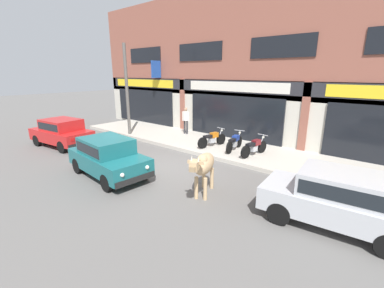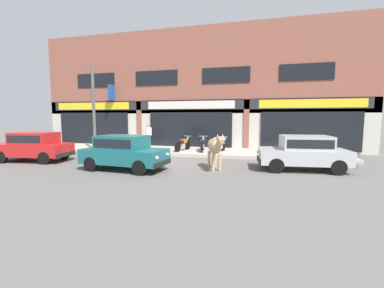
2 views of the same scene
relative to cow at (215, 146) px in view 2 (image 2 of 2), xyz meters
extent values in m
plane|color=#605E5B|center=(-2.86, 0.78, -1.01)|extent=(90.00, 90.00, 0.00)
cube|color=#B7AFA3|center=(-2.86, 4.74, -0.92)|extent=(19.00, 3.52, 0.17)
cube|color=#8E5142|center=(-2.86, 6.77, 4.37)|extent=(23.00, 0.55, 5.79)
cube|color=beige|center=(-2.86, 6.77, 0.69)|extent=(23.00, 0.55, 3.40)
cube|color=#28282D|center=(-2.86, 6.46, 2.04)|extent=(22.08, 0.08, 0.64)
cube|color=black|center=(-10.53, 6.45, 0.34)|extent=(5.83, 0.10, 2.40)
cube|color=yellow|center=(-10.53, 6.43, 2.04)|extent=(6.13, 0.05, 0.52)
cube|color=#8E5142|center=(-6.70, 6.48, 0.69)|extent=(0.36, 0.12, 3.40)
cube|color=black|center=(-2.86, 6.45, 0.34)|extent=(5.83, 0.10, 2.40)
cube|color=silver|center=(-2.86, 6.43, 2.04)|extent=(6.13, 0.05, 0.52)
cube|color=#8E5142|center=(0.97, 6.48, 0.69)|extent=(0.36, 0.12, 3.40)
cube|color=black|center=(4.80, 6.45, 0.34)|extent=(5.83, 0.10, 2.40)
cube|color=yellow|center=(4.80, 6.43, 2.04)|extent=(6.13, 0.05, 0.52)
cube|color=black|center=(-10.19, 6.47, 3.96)|extent=(3.13, 0.06, 1.00)
cube|color=black|center=(-5.31, 6.47, 3.96)|extent=(3.13, 0.06, 1.00)
cube|color=black|center=(-0.42, 6.47, 3.96)|extent=(3.13, 0.06, 1.00)
cube|color=black|center=(4.47, 6.47, 3.96)|extent=(3.13, 0.06, 1.00)
cube|color=#1E479E|center=(-8.64, 6.05, 2.99)|extent=(0.08, 0.80, 1.10)
ellipsoid|color=tan|center=(-0.04, 0.09, 0.01)|extent=(1.01, 1.49, 0.60)
sphere|color=tan|center=(0.07, -0.17, 0.24)|extent=(0.32, 0.32, 0.32)
cylinder|color=tan|center=(0.26, -0.26, -0.65)|extent=(0.12, 0.12, 0.72)
cylinder|color=tan|center=(-0.01, -0.36, -0.65)|extent=(0.12, 0.12, 0.72)
cylinder|color=tan|center=(-0.07, 0.55, -0.65)|extent=(0.12, 0.12, 0.72)
cylinder|color=tan|center=(-0.33, 0.44, -0.65)|extent=(0.12, 0.12, 0.72)
cylinder|color=tan|center=(0.27, -0.67, 0.16)|extent=(0.40, 0.52, 0.43)
cube|color=tan|center=(0.37, -0.91, 0.33)|extent=(0.34, 0.42, 0.26)
cube|color=#957A57|center=(0.44, -1.07, 0.29)|extent=(0.20, 0.19, 0.14)
cone|color=beige|center=(0.45, -0.83, 0.51)|extent=(0.09, 0.13, 0.19)
cone|color=beige|center=(0.26, -0.91, 0.51)|extent=(0.09, 0.13, 0.19)
cube|color=tan|center=(0.49, -0.77, 0.39)|extent=(0.14, 0.09, 0.10)
cube|color=tan|center=(0.19, -0.89, 0.39)|extent=(0.14, 0.09, 0.10)
cylinder|color=tan|center=(-0.32, 0.78, -0.21)|extent=(0.10, 0.17, 0.60)
cylinder|color=black|center=(-10.25, -1.18, -0.71)|extent=(0.62, 0.25, 0.60)
cylinder|color=black|center=(-10.43, 0.25, -0.71)|extent=(0.62, 0.25, 0.60)
cylinder|color=black|center=(-7.97, -0.90, -0.71)|extent=(0.62, 0.25, 0.60)
cylinder|color=black|center=(-8.15, 0.53, -0.71)|extent=(0.62, 0.25, 0.60)
cube|color=red|center=(-9.20, -0.32, -0.41)|extent=(3.67, 2.02, 0.60)
cube|color=red|center=(-9.10, -0.31, 0.17)|extent=(2.06, 1.66, 0.56)
cube|color=black|center=(-9.10, -0.31, 0.17)|extent=(1.91, 1.66, 0.35)
cube|color=black|center=(-10.92, -0.54, -0.63)|extent=(0.31, 1.52, 0.20)
cube|color=black|center=(-7.49, -0.11, -0.63)|extent=(0.31, 1.52, 0.20)
sphere|color=silver|center=(-11.01, -0.06, -0.33)|extent=(0.14, 0.14, 0.14)
cube|color=red|center=(-7.40, -0.60, -0.31)|extent=(0.05, 0.16, 0.14)
cube|color=red|center=(-7.52, 0.38, -0.31)|extent=(0.05, 0.16, 0.14)
cylinder|color=black|center=(-2.47, -0.42, -0.71)|extent=(0.61, 0.23, 0.60)
cylinder|color=black|center=(-2.58, -1.86, -0.71)|extent=(0.61, 0.23, 0.60)
cylinder|color=black|center=(-4.76, -0.24, -0.71)|extent=(0.61, 0.23, 0.60)
cylinder|color=black|center=(-4.87, -1.68, -0.71)|extent=(0.61, 0.23, 0.60)
cube|color=#196066|center=(-3.67, -1.05, -0.41)|extent=(3.61, 1.87, 0.60)
cube|color=#196066|center=(-3.77, -1.04, 0.17)|extent=(2.01, 1.58, 0.56)
cube|color=black|center=(-3.77, -1.04, 0.17)|extent=(1.86, 1.59, 0.35)
cube|color=black|center=(-1.95, -1.19, -0.63)|extent=(0.24, 1.52, 0.20)
cube|color=black|center=(-5.40, -0.92, -0.63)|extent=(0.24, 1.52, 0.20)
sphere|color=silver|center=(-1.88, -0.71, -0.33)|extent=(0.14, 0.14, 0.14)
sphere|color=silver|center=(-1.95, -1.67, -0.33)|extent=(0.14, 0.14, 0.14)
cube|color=red|center=(-5.38, -0.42, -0.31)|extent=(0.04, 0.16, 0.14)
cube|color=red|center=(-5.46, -1.41, -0.31)|extent=(0.04, 0.16, 0.14)
cylinder|color=black|center=(2.50, -0.08, -0.71)|extent=(0.61, 0.23, 0.60)
cylinder|color=black|center=(2.37, 1.35, -0.71)|extent=(0.61, 0.23, 0.60)
cylinder|color=black|center=(4.79, 0.13, -0.71)|extent=(0.61, 0.23, 0.60)
cylinder|color=black|center=(4.66, 1.56, -0.71)|extent=(0.61, 0.23, 0.60)
cube|color=#B2B5BA|center=(3.58, 0.74, -0.41)|extent=(3.63, 1.91, 0.60)
cube|color=#B2B5BA|center=(3.68, 0.75, 0.17)|extent=(2.02, 1.61, 0.56)
cube|color=black|center=(3.68, 0.75, 0.17)|extent=(1.87, 1.61, 0.35)
cube|color=black|center=(1.86, 0.58, -0.63)|extent=(0.26, 1.52, 0.20)
cube|color=black|center=(5.30, 0.90, -0.63)|extent=(0.26, 1.52, 0.20)
sphere|color=silver|center=(1.87, 0.10, -0.33)|extent=(0.14, 0.14, 0.14)
sphere|color=silver|center=(1.78, 1.06, -0.33)|extent=(0.14, 0.14, 0.14)
cube|color=red|center=(5.37, 0.41, -0.31)|extent=(0.04, 0.16, 0.14)
cube|color=red|center=(5.28, 1.39, -0.31)|extent=(0.04, 0.16, 0.14)
cylinder|color=black|center=(-2.57, 4.85, -0.55)|extent=(0.22, 0.57, 0.56)
cylinder|color=black|center=(-2.84, 3.63, -0.55)|extent=(0.22, 0.57, 0.56)
cube|color=#B2B5BA|center=(-2.71, 4.22, -0.51)|extent=(0.26, 0.36, 0.24)
cube|color=orange|center=(-2.68, 4.38, -0.25)|extent=(0.32, 0.44, 0.24)
cube|color=black|center=(-2.76, 3.99, -0.27)|extent=(0.33, 0.56, 0.12)
cylinder|color=#B2B5BA|center=(-2.59, 4.80, -0.25)|extent=(0.10, 0.27, 0.59)
cylinder|color=#B2B5BA|center=(-2.58, 4.83, 0.03)|extent=(0.51, 0.14, 0.03)
sphere|color=silver|center=(-2.56, 4.89, -0.09)|extent=(0.12, 0.12, 0.12)
cylinder|color=#B2B5BA|center=(-2.90, 3.90, -0.59)|extent=(0.16, 0.48, 0.06)
cylinder|color=black|center=(-1.59, 5.01, -0.55)|extent=(0.19, 0.57, 0.56)
cylinder|color=black|center=(-1.39, 3.78, -0.55)|extent=(0.19, 0.57, 0.56)
cube|color=#B2B5BA|center=(-1.49, 4.37, -0.51)|extent=(0.25, 0.35, 0.24)
cube|color=navy|center=(-1.52, 4.53, -0.25)|extent=(0.30, 0.43, 0.24)
cube|color=black|center=(-1.45, 4.14, -0.27)|extent=(0.30, 0.55, 0.12)
cylinder|color=#B2B5BA|center=(-1.58, 4.95, -0.25)|extent=(0.08, 0.27, 0.59)
cylinder|color=#B2B5BA|center=(-1.59, 4.99, 0.03)|extent=(0.52, 0.11, 0.03)
sphere|color=silver|center=(-1.60, 5.05, -0.09)|extent=(0.12, 0.12, 0.12)
cylinder|color=#B2B5BA|center=(-1.54, 4.00, -0.59)|extent=(0.13, 0.48, 0.06)
cylinder|color=black|center=(-0.30, 4.88, -0.55)|extent=(0.19, 0.57, 0.56)
cylinder|color=black|center=(-0.49, 3.65, -0.55)|extent=(0.19, 0.57, 0.56)
cube|color=#B2B5BA|center=(-0.40, 4.24, -0.51)|extent=(0.25, 0.35, 0.24)
cube|color=maroon|center=(-0.38, 4.40, -0.25)|extent=(0.30, 0.43, 0.24)
cube|color=black|center=(-0.44, 4.01, -0.27)|extent=(0.30, 0.55, 0.12)
cylinder|color=#B2B5BA|center=(-0.31, 4.82, -0.25)|extent=(0.08, 0.27, 0.59)
cylinder|color=#B2B5BA|center=(-0.30, 4.86, 0.03)|extent=(0.52, 0.11, 0.03)
sphere|color=silver|center=(-0.29, 4.92, -0.09)|extent=(0.12, 0.12, 0.12)
cylinder|color=#B2B5BA|center=(-0.56, 3.91, -0.59)|extent=(0.13, 0.48, 0.06)
cylinder|color=#2D2D33|center=(-5.48, 5.52, -0.42)|extent=(0.11, 0.11, 0.82)
cylinder|color=#2D2D33|center=(-5.66, 5.50, -0.42)|extent=(0.11, 0.11, 0.82)
cylinder|color=silver|center=(-5.57, 5.51, 0.27)|extent=(0.32, 0.32, 0.56)
cylinder|color=silver|center=(-5.36, 5.54, 0.24)|extent=(0.08, 0.08, 0.56)
cylinder|color=silver|center=(-5.78, 5.49, 0.24)|extent=(0.08, 0.08, 0.56)
sphere|color=tan|center=(-5.57, 5.51, 0.67)|extent=(0.20, 0.20, 0.20)
cylinder|color=#595651|center=(-8.19, 3.28, 1.78)|extent=(0.18, 0.18, 5.22)
camera|label=1|loc=(4.54, -6.02, 2.78)|focal=24.00mm
camera|label=2|loc=(1.81, -10.69, 1.24)|focal=24.00mm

